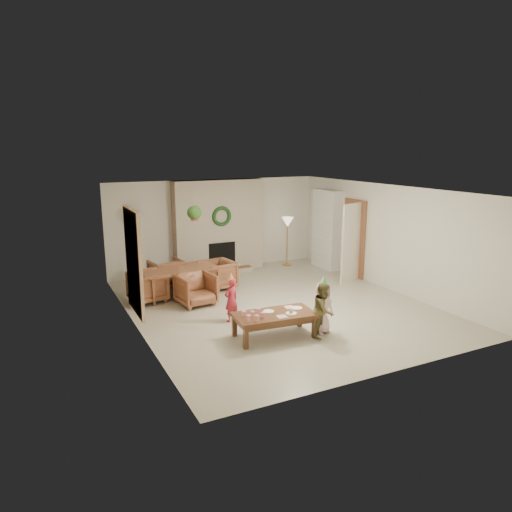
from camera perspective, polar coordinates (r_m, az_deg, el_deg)
floor at (r=10.26m, az=2.51°, el=-6.01°), size 7.00×7.00×0.00m
ceiling at (r=9.73m, az=2.66°, el=8.04°), size 7.00×7.00×0.00m
wall_back at (r=13.04m, az=-4.87°, el=3.77°), size 7.00×0.00×7.00m
wall_front at (r=7.16m, az=16.25°, el=-4.57°), size 7.00×0.00×7.00m
wall_left at (r=8.90m, az=-14.60°, el=-1.02°), size 0.00×7.00×7.00m
wall_right at (r=11.64m, az=15.64°, el=2.19°), size 0.00×7.00×7.00m
fireplace_mass at (r=12.85m, az=-4.54°, el=3.64°), size 2.50×0.40×2.50m
fireplace_hearth at (r=12.79m, az=-3.86°, el=-1.85°), size 1.60×0.30×0.12m
fireplace_firebox at (r=12.85m, az=-4.18°, el=0.00°), size 0.75×0.12×0.75m
fireplace_wreath at (r=12.60m, az=-4.17°, el=4.84°), size 0.54×0.10×0.54m
floor_lamp_base at (r=13.70m, az=3.78°, el=-1.04°), size 0.26×0.26×0.03m
floor_lamp_post at (r=13.55m, az=3.82°, el=1.59°), size 0.03×0.03×1.26m
floor_lamp_shade at (r=13.45m, az=3.86°, el=4.12°), size 0.34×0.34×0.28m
bookshelf_carcass at (r=13.34m, az=8.52°, el=3.23°), size 0.30×1.00×2.20m
bookshelf_shelf_a at (r=13.45m, az=8.36°, el=0.50°), size 0.30×0.92×0.03m
bookshelf_shelf_b at (r=13.37m, az=8.42°, el=2.17°), size 0.30×0.92×0.03m
bookshelf_shelf_c at (r=13.30m, az=8.47°, el=3.87°), size 0.30×0.92×0.03m
bookshelf_shelf_d at (r=13.25m, az=8.53°, el=5.57°), size 0.30×0.92×0.03m
books_row_lower at (r=13.29m, az=8.67°, el=0.95°), size 0.20×0.40×0.24m
books_row_mid at (r=13.38m, az=8.24°, el=2.79°), size 0.20×0.44×0.24m
books_row_upper at (r=13.19m, az=8.67°, el=4.35°), size 0.20×0.36×0.22m
door_frame at (r=12.56m, az=11.81°, el=2.11°), size 0.05×0.86×2.04m
door_leaf at (r=12.04m, az=11.49°, el=1.56°), size 0.77×0.32×2.00m
curtain_panel at (r=9.10m, az=-14.62°, el=-0.72°), size 0.06×1.20×2.00m
dining_table at (r=10.97m, az=-9.16°, el=-3.17°), size 1.89×1.22×0.62m
dining_chair_near at (r=10.28m, az=-7.32°, el=-4.03°), size 0.83×0.85×0.69m
dining_chair_far at (r=11.65m, az=-10.79°, el=-2.10°), size 0.83×0.85×0.69m
dining_chair_left at (r=10.67m, az=-12.97°, el=-3.62°), size 0.85×0.83×0.69m
dining_chair_right at (r=11.38m, az=-4.71°, el=-2.27°), size 0.85×0.83×0.69m
hanging_plant_cord at (r=10.61m, az=-7.54°, el=6.47°), size 0.01×0.01×0.70m
hanging_plant_pot at (r=10.65m, az=-7.49°, el=4.60°), size 0.16×0.16×0.12m
hanging_plant_foliage at (r=10.64m, az=-7.51°, el=5.24°), size 0.32×0.32×0.32m
coffee_table_top at (r=8.49m, az=2.25°, el=-7.19°), size 1.51×0.85×0.07m
coffee_table_apron at (r=8.52m, az=2.25°, el=-7.68°), size 1.39×0.73×0.09m
coffee_leg_fl at (r=8.09m, az=-1.25°, el=-9.95°), size 0.08×0.08×0.38m
coffee_leg_fr at (r=8.60m, az=7.11°, el=-8.61°), size 0.08×0.08×0.38m
coffee_leg_bl at (r=8.61m, az=-2.63°, el=-8.50°), size 0.08×0.08×0.38m
coffee_leg_br at (r=9.09m, az=5.32°, el=-7.35°), size 0.08×0.08×0.38m
cup_a at (r=8.12m, az=-0.91°, el=-7.52°), size 0.08×0.08×0.10m
cup_b at (r=8.32m, az=-1.45°, el=-7.01°), size 0.08×0.08×0.10m
cup_c at (r=8.12m, az=0.13°, el=-7.53°), size 0.08×0.08×0.10m
cup_d at (r=8.31m, az=-0.44°, el=-7.02°), size 0.08×0.08×0.10m
cup_e at (r=8.25m, az=0.91°, el=-7.18°), size 0.08×0.08×0.10m
cup_f at (r=8.45m, az=0.34°, el=-6.70°), size 0.08×0.08×0.10m
plate_a at (r=8.58m, az=1.55°, el=-6.71°), size 0.22×0.22×0.01m
plate_b at (r=8.50m, az=4.30°, el=-6.94°), size 0.22×0.22×0.01m
plate_c at (r=8.78m, az=4.98°, el=-6.28°), size 0.22×0.22×0.01m
food_scoop at (r=8.48m, az=4.30°, el=-6.66°), size 0.08×0.08×0.08m
napkin_left at (r=8.33m, az=3.17°, el=-7.34°), size 0.18×0.18×0.01m
napkin_right at (r=8.81m, az=4.07°, el=-6.20°), size 0.18×0.18×0.01m
child_red at (r=9.22m, az=-3.02°, el=-5.34°), size 0.37×0.30×0.88m
party_hat_red at (r=9.08m, az=-3.06°, el=-2.47°), size 0.12×0.12×0.17m
child_plaid at (r=8.57m, az=8.19°, el=-6.47°), size 0.62×0.60×1.01m
party_hat_plaid at (r=8.41m, az=8.31°, el=-2.99°), size 0.15×0.15×0.17m
child_pink at (r=8.75m, az=8.06°, el=-6.22°), size 0.51×0.36×0.96m
party_hat_pink at (r=8.59m, az=8.17°, el=-2.94°), size 0.13×0.13×0.17m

